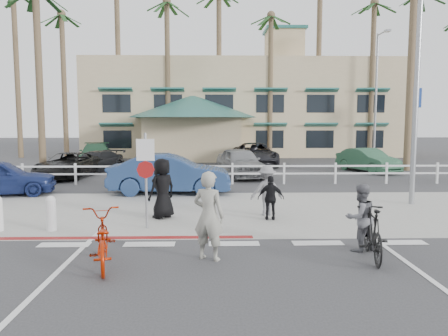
{
  "coord_description": "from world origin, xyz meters",
  "views": [
    {
      "loc": [
        -0.49,
        -9.49,
        2.9
      ],
      "look_at": [
        -0.16,
        3.63,
        1.5
      ],
      "focal_mm": 35.0,
      "sensor_mm": 36.0,
      "label": 1
    }
  ],
  "objects_px": {
    "sign_post": "(146,176)",
    "bike_black": "(373,233)",
    "bike_red": "(102,239)",
    "car_white_sedan": "(170,174)"
  },
  "relations": [
    {
      "from": "bike_black",
      "to": "bike_red",
      "type": "bearing_deg",
      "value": 12.7
    },
    {
      "from": "bike_red",
      "to": "bike_black",
      "type": "height_order",
      "value": "bike_black"
    },
    {
      "from": "sign_post",
      "to": "car_white_sedan",
      "type": "height_order",
      "value": "sign_post"
    },
    {
      "from": "sign_post",
      "to": "bike_black",
      "type": "relative_size",
      "value": 1.54
    },
    {
      "from": "bike_black",
      "to": "car_white_sedan",
      "type": "distance_m",
      "value": 9.96
    },
    {
      "from": "sign_post",
      "to": "bike_red",
      "type": "xyz_separation_m",
      "value": [
        -0.43,
        -3.11,
        -0.9
      ]
    },
    {
      "from": "bike_black",
      "to": "car_white_sedan",
      "type": "xyz_separation_m",
      "value": [
        -5.09,
        8.56,
        0.23
      ]
    },
    {
      "from": "bike_red",
      "to": "car_white_sedan",
      "type": "bearing_deg",
      "value": -107.38
    },
    {
      "from": "sign_post",
      "to": "car_white_sedan",
      "type": "distance_m",
      "value": 5.8
    },
    {
      "from": "bike_black",
      "to": "car_white_sedan",
      "type": "bearing_deg",
      "value": -49.75
    }
  ]
}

